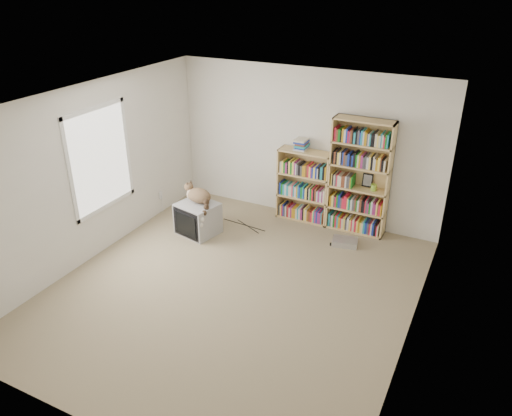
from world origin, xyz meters
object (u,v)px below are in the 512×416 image
at_px(crt_tv, 198,218).
at_px(dvd_player, 345,242).
at_px(bookcase_short, 304,188).
at_px(bookcase_tall, 360,180).
at_px(cat, 199,199).

distance_m(crt_tv, dvd_player, 2.33).
distance_m(crt_tv, bookcase_short, 1.82).
relative_size(bookcase_tall, dvd_player, 4.84).
relative_size(crt_tv, bookcase_short, 0.57).
distance_m(crt_tv, cat, 0.34).
bearing_deg(crt_tv, cat, 48.89).
distance_m(bookcase_tall, bookcase_short, 0.96).
distance_m(crt_tv, bookcase_tall, 2.61).
bearing_deg(crt_tv, dvd_player, 29.45).
distance_m(cat, bookcase_short, 1.76).
bearing_deg(dvd_player, crt_tv, -174.43).
distance_m(cat, dvd_player, 2.36).
xyz_separation_m(cat, bookcase_short, (1.28, 1.21, -0.05)).
bearing_deg(bookcase_tall, bookcase_short, 179.94).
bearing_deg(cat, bookcase_short, 52.42).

